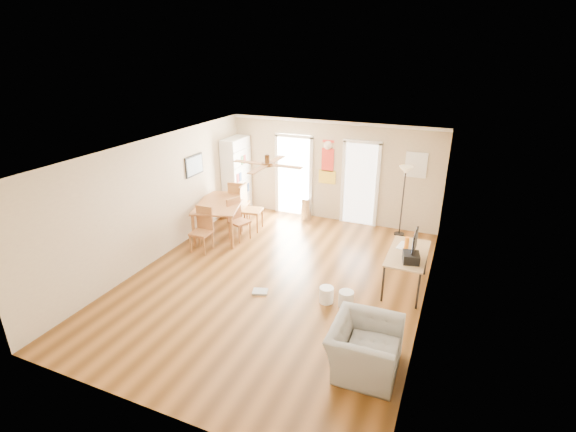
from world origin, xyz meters
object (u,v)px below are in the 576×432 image
at_px(dining_chair_near, 201,230).
at_px(computer_desk, 406,270).
at_px(armchair, 365,348).
at_px(dining_chair_right_b, 239,220).
at_px(trash_can, 306,209).
at_px(wastebasket_b, 346,299).
at_px(dining_table, 221,218).
at_px(dining_chair_far, 240,201).
at_px(torchiere_lamp, 402,201).
at_px(dining_chair_right_a, 252,208).
at_px(printer, 411,258).
at_px(wastebasket_a, 326,295).
at_px(bookshelf, 237,176).

distance_m(dining_chair_near, computer_desk, 4.44).
bearing_deg(armchair, dining_chair_near, 60.97).
bearing_deg(dining_chair_right_b, trash_can, -10.70).
distance_m(dining_chair_right_b, wastebasket_b, 3.59).
relative_size(dining_table, dining_chair_far, 1.52).
xyz_separation_m(dining_chair_far, torchiere_lamp, (4.02, 0.74, 0.31)).
xyz_separation_m(dining_chair_right_a, torchiere_lamp, (3.47, 1.11, 0.29)).
bearing_deg(dining_chair_right_b, computer_desk, -80.38).
height_order(dining_chair_right_b, computer_desk, dining_chair_right_b).
height_order(dining_chair_far, printer, dining_chair_far).
relative_size(computer_desk, wastebasket_b, 4.50).
distance_m(dining_chair_right_a, dining_chair_near, 1.60).
relative_size(dining_chair_near, wastebasket_a, 3.39).
distance_m(dining_chair_right_a, torchiere_lamp, 3.65).
bearing_deg(trash_can, armchair, -60.89).
relative_size(dining_chair_right_b, dining_chair_near, 0.98).
bearing_deg(torchiere_lamp, wastebasket_b, -95.89).
height_order(dining_chair_far, trash_can, dining_chair_far).
distance_m(dining_chair_right_a, trash_can, 1.54).
relative_size(dining_chair_right_b, trash_can, 1.61).
height_order(dining_chair_far, armchair, dining_chair_far).
relative_size(dining_chair_right_b, armchair, 0.92).
relative_size(dining_table, computer_desk, 1.21).
distance_m(computer_desk, wastebasket_a, 1.63).
height_order(dining_chair_near, dining_chair_far, dining_chair_far).
relative_size(torchiere_lamp, wastebasket_a, 5.80).
xyz_separation_m(dining_table, dining_chair_far, (-0.00, 0.94, 0.13)).
distance_m(dining_chair_right_a, wastebasket_b, 3.95).
relative_size(torchiere_lamp, wastebasket_b, 5.62).
xyz_separation_m(dining_chair_right_a, printer, (4.05, -1.67, 0.25)).
bearing_deg(computer_desk, dining_chair_right_a, 161.56).
height_order(torchiere_lamp, wastebasket_b, torchiere_lamp).
bearing_deg(bookshelf, torchiere_lamp, 0.96).
bearing_deg(dining_chair_right_b, dining_chair_far, 48.29).
bearing_deg(armchair, dining_chair_right_b, 49.03).
height_order(dining_chair_right_b, wastebasket_b, dining_chair_right_b).
height_order(bookshelf, armchair, bookshelf).
height_order(dining_chair_right_b, dining_chair_near, dining_chair_near).
bearing_deg(bookshelf, dining_chair_near, -81.18).
bearing_deg(torchiere_lamp, wastebasket_a, -101.74).
distance_m(dining_chair_far, armchair, 5.98).
relative_size(dining_chair_right_a, dining_chair_near, 1.13).
bearing_deg(dining_chair_right_b, dining_table, 103.12).
distance_m(trash_can, wastebasket_a, 3.92).
xyz_separation_m(dining_chair_right_b, computer_desk, (3.96, -0.69, -0.12)).
bearing_deg(dining_chair_near, wastebasket_b, -14.41).
distance_m(computer_desk, armchair, 2.46).
height_order(bookshelf, wastebasket_a, bookshelf).
xyz_separation_m(dining_chair_near, computer_desk, (4.43, 0.21, -0.13)).
distance_m(dining_chair_near, dining_chair_far, 1.90).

